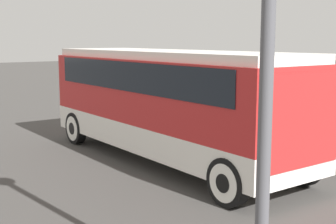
# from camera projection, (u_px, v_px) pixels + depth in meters

# --- Properties ---
(ground_plane) EXTENTS (120.00, 120.00, 0.00)m
(ground_plane) POSITION_uv_depth(u_px,v_px,m) (168.00, 160.00, 13.23)
(ground_plane) COLOR #423F3D
(tour_bus) EXTENTS (9.08, 2.65, 3.09)m
(tour_bus) POSITION_uv_depth(u_px,v_px,m) (170.00, 96.00, 12.87)
(tour_bus) COLOR silver
(tour_bus) RESTS_ON ground_plane
(parked_car_mid) EXTENTS (4.29, 1.98, 1.43)m
(parked_car_mid) POSITION_uv_depth(u_px,v_px,m) (285.00, 100.00, 21.02)
(parked_car_mid) COLOR #BCBCC1
(parked_car_mid) RESTS_ON ground_plane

